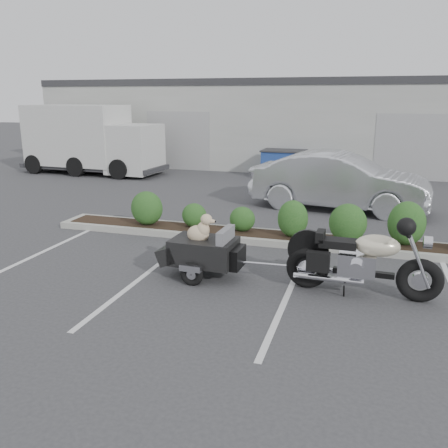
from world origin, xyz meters
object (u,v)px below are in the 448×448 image
(pet_trailer, at_px, (203,250))
(delivery_truck, at_px, (92,141))
(motorcycle, at_px, (362,262))
(dumpster, at_px, (284,164))
(sedan, at_px, (339,181))

(pet_trailer, relative_size, delivery_truck, 0.32)
(motorcycle, relative_size, delivery_truck, 0.40)
(motorcycle, xyz_separation_m, dumpster, (-3.33, 11.41, -0.00))
(sedan, bearing_deg, pet_trailer, 170.36)
(motorcycle, height_order, dumpster, motorcycle)
(sedan, xyz_separation_m, dumpster, (-2.53, 5.07, -0.25))
(motorcycle, bearing_deg, dumpster, 108.37)
(dumpster, relative_size, delivery_truck, 0.28)
(delivery_truck, bearing_deg, motorcycle, -38.67)
(sedan, height_order, dumpster, sedan)
(motorcycle, distance_m, pet_trailer, 2.79)
(motorcycle, distance_m, dumpster, 11.88)
(pet_trailer, xyz_separation_m, sedan, (1.99, 6.31, 0.32))
(pet_trailer, height_order, sedan, sedan)
(pet_trailer, distance_m, delivery_truck, 13.47)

